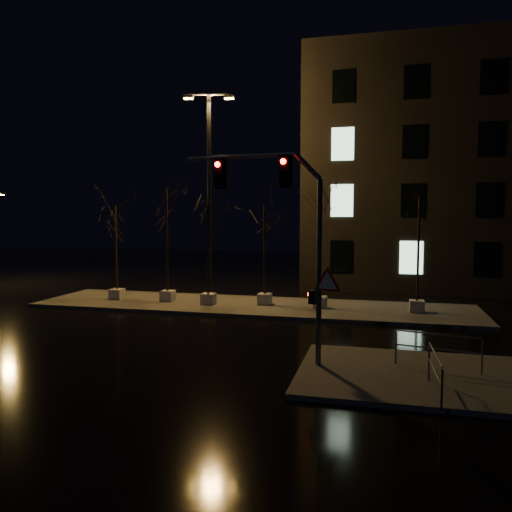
# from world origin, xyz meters

# --- Properties ---
(ground) EXTENTS (90.00, 90.00, 0.00)m
(ground) POSITION_xyz_m (0.00, 0.00, 0.00)
(ground) COLOR black
(ground) RESTS_ON ground
(median) EXTENTS (22.00, 5.00, 0.15)m
(median) POSITION_xyz_m (0.00, 6.00, 0.07)
(median) COLOR #46443F
(median) RESTS_ON ground
(sidewalk_corner) EXTENTS (7.00, 5.00, 0.15)m
(sidewalk_corner) POSITION_xyz_m (7.50, -3.50, 0.07)
(sidewalk_corner) COLOR #46443F
(sidewalk_corner) RESTS_ON ground
(building) EXTENTS (25.00, 12.00, 15.00)m
(building) POSITION_xyz_m (14.00, 18.00, 7.50)
(building) COLOR black
(building) RESTS_ON ground
(tree_0) EXTENTS (1.80, 1.80, 5.12)m
(tree_0) POSITION_xyz_m (-7.40, 5.88, 4.03)
(tree_0) COLOR #B3AFA7
(tree_0) RESTS_ON median
(tree_1) EXTENTS (1.80, 1.80, 6.03)m
(tree_1) POSITION_xyz_m (-4.50, 5.96, 4.72)
(tree_1) COLOR #B3AFA7
(tree_1) RESTS_ON median
(tree_2) EXTENTS (1.80, 1.80, 5.18)m
(tree_2) POSITION_xyz_m (-2.12, 5.57, 4.08)
(tree_2) COLOR #B3AFA7
(tree_2) RESTS_ON median
(tree_3) EXTENTS (1.80, 1.80, 5.12)m
(tree_3) POSITION_xyz_m (0.65, 6.21, 4.04)
(tree_3) COLOR #B3AFA7
(tree_3) RESTS_ON median
(tree_4) EXTENTS (1.80, 1.80, 5.22)m
(tree_4) POSITION_xyz_m (3.47, 5.97, 4.11)
(tree_4) COLOR #B3AFA7
(tree_4) RESTS_ON median
(tree_5) EXTENTS (1.80, 1.80, 5.56)m
(tree_5) POSITION_xyz_m (7.95, 5.96, 4.37)
(tree_5) COLOR #B3AFA7
(tree_5) RESTS_ON median
(traffic_signal_mast) EXTENTS (5.15, 0.97, 6.37)m
(traffic_signal_mast) POSITION_xyz_m (3.48, -3.11, 4.33)
(traffic_signal_mast) COLOR #575A5F
(traffic_signal_mast) RESTS_ON sidewalk_corner
(streetlight_main) EXTENTS (2.72, 0.90, 10.93)m
(streetlight_main) POSITION_xyz_m (-2.75, 7.65, 6.45)
(streetlight_main) COLOR black
(streetlight_main) RESTS_ON median
(guard_rail_a) EXTENTS (2.37, 0.55, 1.05)m
(guard_rail_a) POSITION_xyz_m (7.93, -2.89, 0.83)
(guard_rail_a) COLOR #575A5F
(guard_rail_a) RESTS_ON sidewalk_corner
(guard_rail_b) EXTENTS (0.14, 2.23, 1.06)m
(guard_rail_b) POSITION_xyz_m (7.63, -5.11, 0.83)
(guard_rail_b) COLOR #575A5F
(guard_rail_b) RESTS_ON sidewalk_corner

